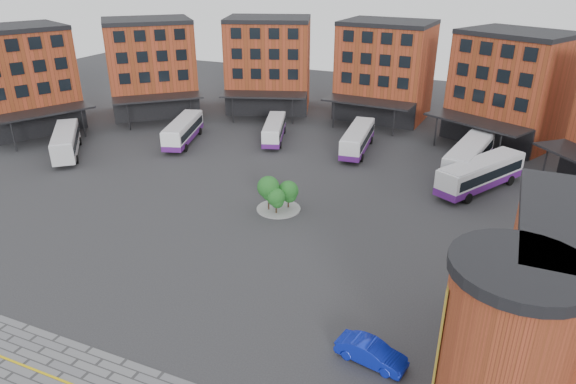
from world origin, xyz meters
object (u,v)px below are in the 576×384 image
at_px(tree_island, 277,193).
at_px(bus_b, 183,130).
at_px(bus_d, 358,139).
at_px(bus_a, 66,141).
at_px(bus_f, 481,174).
at_px(blue_car, 371,352).
at_px(bus_c, 274,130).
at_px(bus_e, 469,157).

bearing_deg(tree_island, bus_b, 145.57).
bearing_deg(bus_d, bus_a, -160.28).
bearing_deg(bus_d, bus_b, -171.01).
bearing_deg(bus_a, bus_f, -30.09).
relative_size(bus_d, blue_car, 2.54).
bearing_deg(bus_a, bus_d, -15.49).
xyz_separation_m(tree_island, bus_d, (2.31, 19.89, -0.21)).
distance_m(tree_island, bus_c, 21.79).
xyz_separation_m(tree_island, bus_f, (17.88, 13.32, -0.05)).
xyz_separation_m(bus_b, bus_d, (22.67, 5.93, -0.01)).
xyz_separation_m(bus_a, bus_e, (47.42, 14.13, 0.01)).
distance_m(bus_d, bus_f, 16.90).
xyz_separation_m(bus_a, bus_d, (33.57, 15.93, -0.21)).
relative_size(bus_e, blue_car, 2.89).
xyz_separation_m(bus_b, bus_f, (38.24, -0.64, 0.15)).
bearing_deg(bus_f, bus_e, 139.37).
bearing_deg(bus_f, bus_d, -173.32).
bearing_deg(bus_e, bus_c, -174.52).
relative_size(tree_island, blue_car, 0.99).
bearing_deg(bus_b, bus_a, -154.85).
height_order(bus_c, bus_e, bus_e).
bearing_deg(bus_d, bus_e, -13.05).
height_order(bus_d, bus_e, bus_e).
height_order(tree_island, bus_f, tree_island).
relative_size(bus_b, bus_f, 0.96).
bearing_deg(tree_island, bus_a, 172.78).
height_order(bus_a, bus_e, bus_e).
xyz_separation_m(tree_island, bus_b, (-20.36, 13.96, -0.20)).
distance_m(bus_a, bus_d, 37.15).
bearing_deg(bus_d, bus_c, 175.56).
distance_m(bus_a, bus_f, 50.02).
relative_size(tree_island, bus_f, 0.37).
distance_m(bus_a, bus_b, 14.79).
bearing_deg(bus_e, bus_a, -154.47).
xyz_separation_m(tree_island, bus_e, (16.16, 18.09, 0.01)).
xyz_separation_m(bus_c, bus_e, (25.59, -1.54, 0.38)).
distance_m(tree_island, bus_e, 24.26).
height_order(bus_a, bus_c, bus_a).
relative_size(bus_c, blue_car, 2.30).
relative_size(tree_island, bus_c, 0.43).
bearing_deg(bus_f, blue_car, -67.73).
relative_size(bus_e, bus_f, 1.07).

